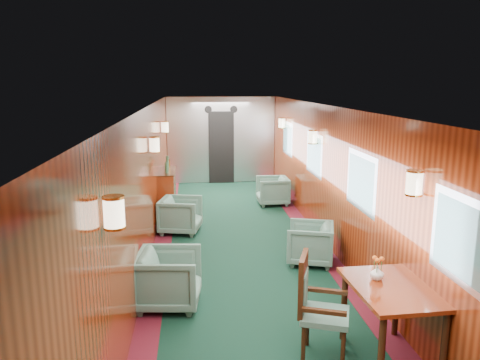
{
  "coord_description": "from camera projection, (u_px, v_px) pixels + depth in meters",
  "views": [
    {
      "loc": [
        -0.78,
        -7.04,
        2.78
      ],
      "look_at": [
        0.0,
        0.69,
        1.15
      ],
      "focal_mm": 35.0,
      "sensor_mm": 36.0,
      "label": 1
    }
  ],
  "objects": [
    {
      "name": "windows_right",
      "position": [
        334.0,
        166.0,
        7.6
      ],
      "size": [
        0.02,
        8.6,
        0.8
      ],
      "color": "silver",
      "rests_on": "ground"
    },
    {
      "name": "wall_sconces",
      "position": [
        241.0,
        144.0,
        7.69
      ],
      "size": [
        2.97,
        7.97,
        0.25
      ],
      "color": "#FFF0C6",
      "rests_on": "ground"
    },
    {
      "name": "flower_vase",
      "position": [
        377.0,
        273.0,
        4.74
      ],
      "size": [
        0.14,
        0.14,
        0.14
      ],
      "primitive_type": "imported",
      "rotation": [
        0.0,
        0.0,
        0.05
      ],
      "color": "beige",
      "rests_on": "dining_table"
    },
    {
      "name": "armchair_left_near",
      "position": [
        169.0,
        279.0,
        5.88
      ],
      "size": [
        0.86,
        0.84,
        0.72
      ],
      "primitive_type": "imported",
      "rotation": [
        0.0,
        0.0,
        1.47
      ],
      "color": "#1D433C",
      "rests_on": "ground"
    },
    {
      "name": "armchair_left_far",
      "position": [
        181.0,
        215.0,
        8.78
      ],
      "size": [
        0.87,
        0.85,
        0.67
      ],
      "primitive_type": "imported",
      "rotation": [
        0.0,
        0.0,
        1.36
      ],
      "color": "#1D433C",
      "rests_on": "ground"
    },
    {
      "name": "armchair_right_near",
      "position": [
        310.0,
        243.0,
        7.29
      ],
      "size": [
        0.87,
        0.85,
        0.64
      ],
      "primitive_type": "imported",
      "rotation": [
        0.0,
        0.0,
        -1.86
      ],
      "color": "#1D433C",
      "rests_on": "ground"
    },
    {
      "name": "room",
      "position": [
        245.0,
        158.0,
        7.17
      ],
      "size": [
        12.0,
        12.1,
        2.4
      ],
      "color": "black",
      "rests_on": "ground"
    },
    {
      "name": "credenza",
      "position": [
        167.0,
        193.0,
        9.73
      ],
      "size": [
        0.35,
        1.12,
        1.28
      ],
      "color": "maroon",
      "rests_on": "ground"
    },
    {
      "name": "side_chair",
      "position": [
        315.0,
        303.0,
        4.73
      ],
      "size": [
        0.61,
        0.63,
        1.1
      ],
      "rotation": [
        0.0,
        0.0,
        -0.35
      ],
      "color": "#1D433C",
      "rests_on": "ground"
    },
    {
      "name": "dining_table",
      "position": [
        392.0,
        299.0,
        4.62
      ],
      "size": [
        0.8,
        1.11,
        0.81
      ],
      "rotation": [
        0.0,
        0.0,
        0.04
      ],
      "color": "maroon",
      "rests_on": "ground"
    },
    {
      "name": "armchair_right_far",
      "position": [
        272.0,
        191.0,
        10.79
      ],
      "size": [
        0.71,
        0.69,
        0.65
      ],
      "primitive_type": "imported",
      "rotation": [
        0.0,
        0.0,
        -1.57
      ],
      "color": "#1D433C",
      "rests_on": "ground"
    },
    {
      "name": "bulkhead",
      "position": [
        221.0,
        141.0,
        13.02
      ],
      "size": [
        2.98,
        0.17,
        2.39
      ],
      "color": "silver",
      "rests_on": "ground"
    }
  ]
}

